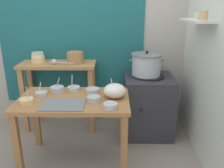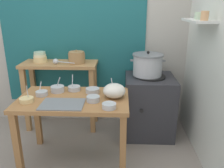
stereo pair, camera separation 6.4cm
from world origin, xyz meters
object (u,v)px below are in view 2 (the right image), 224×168
prep_bowl_6 (113,89)px  prep_bowl_7 (93,99)px  serving_tray (62,104)px  clay_pot (77,57)px  prep_bowl_2 (74,88)px  prep_bowl_3 (42,93)px  prep_bowl_5 (58,89)px  bowl_stack_enamel (40,57)px  back_shelf_table (60,79)px  prep_bowl_4 (109,106)px  steamer_pot (148,65)px  prep_bowl_0 (93,90)px  prep_table (74,108)px  stove_block (149,105)px  ladle (57,61)px  plastic_bag (114,91)px  prep_bowl_1 (27,100)px

prep_bowl_6 → prep_bowl_7: bearing=-121.5°
serving_tray → clay_pot: bearing=91.3°
prep_bowl_2 → prep_bowl_3: size_ratio=1.21×
clay_pot → prep_bowl_5: (-0.11, -0.57, -0.22)m
bowl_stack_enamel → prep_bowl_5: size_ratio=1.11×
back_shelf_table → prep_bowl_4: (0.69, -0.97, 0.07)m
steamer_pot → serving_tray: bearing=-137.4°
prep_bowl_0 → prep_bowl_6: 0.23m
prep_bowl_0 → prep_bowl_7: size_ratio=1.13×
clay_pot → prep_bowl_5: bearing=-100.9°
prep_table → back_shelf_table: size_ratio=1.15×
prep_bowl_7 → clay_pot: bearing=110.2°
prep_bowl_2 → stove_block: bearing=24.3°
prep_table → stove_block: 1.05m
prep_bowl_6 → prep_bowl_5: bearing=-174.4°
back_shelf_table → prep_bowl_5: back_shelf_table is taller
stove_block → prep_bowl_2: (-0.87, -0.39, 0.36)m
ladle → prep_bowl_6: (0.72, -0.43, -0.19)m
prep_bowl_6 → plastic_bag: bearing=-85.8°
stove_block → prep_bowl_0: size_ratio=5.39×
prep_bowl_6 → prep_bowl_7: prep_bowl_6 is taller
prep_bowl_1 → prep_bowl_5: 0.36m
stove_block → prep_bowl_5: bearing=-156.9°
bowl_stack_enamel → prep_bowl_2: 0.81m
bowl_stack_enamel → prep_bowl_0: bowl_stack_enamel is taller
clay_pot → prep_bowl_3: 0.76m
clay_pot → prep_bowl_0: clay_pot is taller
prep_bowl_5 → prep_bowl_0: bearing=-1.7°
prep_bowl_4 → back_shelf_table: bearing=125.5°
steamer_pot → prep_bowl_5: steamer_pot is taller
prep_bowl_0 → prep_bowl_7: bearing=-81.8°
prep_table → clay_pot: size_ratio=5.23×
prep_bowl_0 → prep_bowl_5: bearing=178.3°
clay_pot → prep_bowl_4: bearing=-64.5°
prep_table → prep_bowl_6: size_ratio=8.12×
prep_table → steamer_pot: size_ratio=2.62×
prep_bowl_1 → ladle: bearing=83.1°
back_shelf_table → prep_bowl_1: size_ratio=5.53×
prep_table → prep_bowl_2: prep_bowl_2 is taller
prep_bowl_0 → bowl_stack_enamel: bearing=140.4°
prep_bowl_0 → prep_bowl_6: bearing=17.7°
clay_pot → bowl_stack_enamel: 0.49m
prep_bowl_1 → prep_bowl_5: bearing=52.4°
clay_pot → bowl_stack_enamel: size_ratio=1.19×
back_shelf_table → prep_bowl_7: bearing=-57.0°
ladle → prep_bowl_1: bearing=-96.9°
serving_tray → bowl_stack_enamel: bearing=118.3°
bowl_stack_enamel → prep_bowl_7: (0.78, -0.85, -0.21)m
prep_bowl_7 → prep_bowl_0: bearing=98.2°
clay_pot → bowl_stack_enamel: clay_pot is taller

